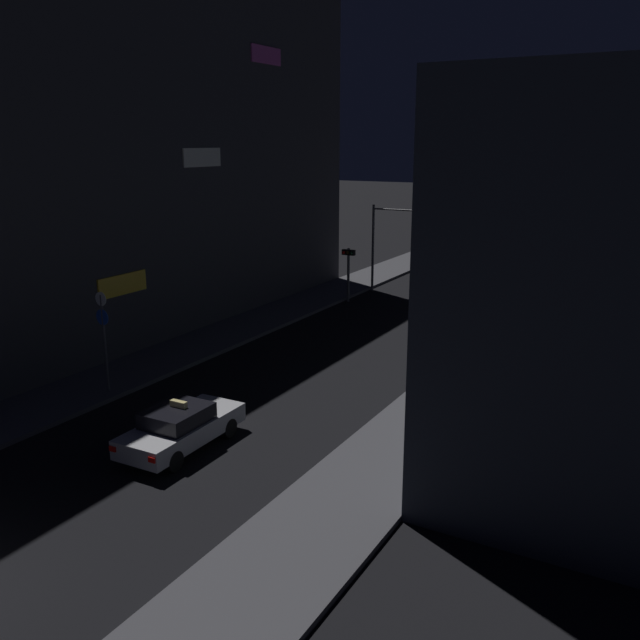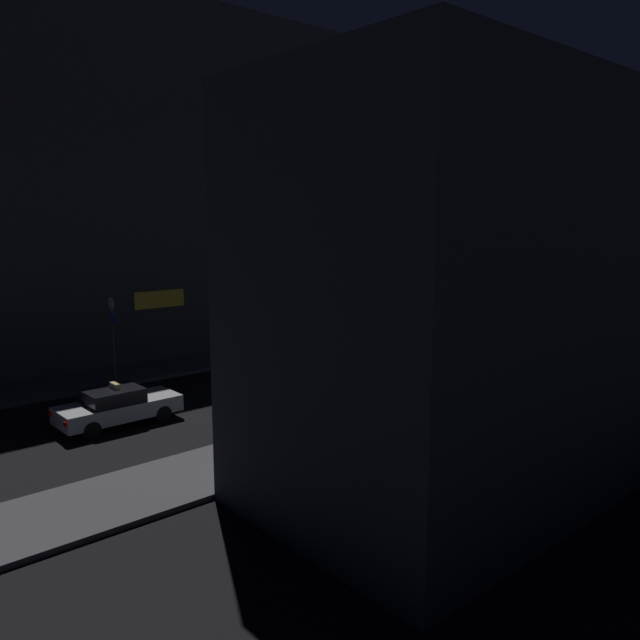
# 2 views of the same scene
# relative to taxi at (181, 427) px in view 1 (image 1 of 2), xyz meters

# --- Properties ---
(sidewalk_left) EXTENTS (3.29, 70.58, 0.17)m
(sidewalk_left) POSITION_rel_taxi_xyz_m (-6.57, 23.88, -0.65)
(sidewalk_left) COLOR #424247
(sidewalk_left) RESTS_ON ground_plane
(sidewalk_right) EXTENTS (3.29, 70.58, 0.17)m
(sidewalk_right) POSITION_rel_taxi_xyz_m (6.08, 23.88, -0.65)
(sidewalk_right) COLOR #424247
(sidewalk_right) RESTS_ON ground_plane
(building_facade_left) EXTENTS (11.16, 29.17, 18.87)m
(building_facade_left) POSITION_rel_taxi_xyz_m (-13.75, 11.79, 8.70)
(building_facade_left) COLOR #333338
(building_facade_left) RESTS_ON ground_plane
(building_facade_right) EXTENTS (7.43, 30.98, 11.04)m
(building_facade_right) POSITION_rel_taxi_xyz_m (11.40, 14.89, 4.79)
(building_facade_right) COLOR #282D38
(building_facade_right) RESTS_ON ground_plane
(taxi) EXTENTS (1.87, 4.47, 1.62)m
(taxi) POSITION_rel_taxi_xyz_m (0.00, 0.00, 0.00)
(taxi) COLOR #B7B7BC
(taxi) RESTS_ON ground_plane
(traffic_light_overhead) EXTENTS (3.65, 0.41, 5.58)m
(traffic_light_overhead) POSITION_rel_taxi_xyz_m (-3.36, 24.29, 3.25)
(traffic_light_overhead) COLOR #47474C
(traffic_light_overhead) RESTS_ON ground_plane
(traffic_light_left_kerb) EXTENTS (0.80, 0.42, 3.26)m
(traffic_light_left_kerb) POSITION_rel_taxi_xyz_m (-4.67, 20.82, 1.63)
(traffic_light_left_kerb) COLOR #47474C
(traffic_light_left_kerb) RESTS_ON ground_plane
(sign_pole_left) EXTENTS (0.60, 0.10, 3.88)m
(sign_pole_left) POSITION_rel_taxi_xyz_m (-5.54, 2.27, 1.77)
(sign_pole_left) COLOR #47474C
(sign_pole_left) RESTS_ON sidewalk_left
(street_lamp_near_block) EXTENTS (0.46, 0.46, 7.22)m
(street_lamp_near_block) POSITION_rel_taxi_xyz_m (5.59, 5.93, 4.13)
(street_lamp_near_block) COLOR #47474C
(street_lamp_near_block) RESTS_ON sidewalk_right
(street_lamp_far_block) EXTENTS (0.38, 0.38, 8.11)m
(street_lamp_far_block) POSITION_rel_taxi_xyz_m (5.62, 22.59, 4.19)
(street_lamp_far_block) COLOR #47474C
(street_lamp_far_block) RESTS_ON sidewalk_right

